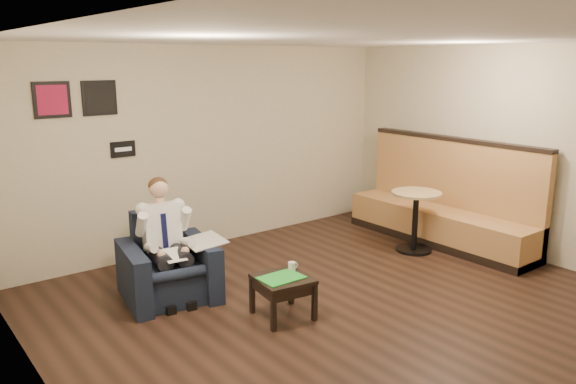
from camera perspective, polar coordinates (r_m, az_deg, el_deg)
ground at (r=6.09m, az=7.44°, el=-12.11°), size 6.00×6.00×0.00m
wall_back at (r=7.98m, az=-7.71°, el=4.52°), size 6.00×0.02×2.80m
wall_left at (r=4.13m, az=-22.89°, el=-4.68°), size 0.02×6.00×2.80m
wall_right at (r=8.03m, az=23.09°, el=3.62°), size 0.02×6.00×2.80m
ceiling at (r=5.51m, az=8.34°, el=15.24°), size 6.00×6.00×0.02m
seating_sign at (r=7.40m, az=-16.42°, el=4.20°), size 0.32×0.02×0.20m
art_print_left at (r=7.08m, az=-22.85°, el=8.62°), size 0.42×0.03×0.42m
art_print_right at (r=7.24m, az=-18.61°, el=9.04°), size 0.42×0.03×0.42m
armchair at (r=6.38m, az=-12.10°, el=-6.58°), size 1.11×1.11×0.93m
seated_man at (r=6.21m, az=-11.86°, el=-5.43°), size 0.75×1.00×1.27m
lap_papers at (r=6.14m, az=-11.57°, el=-6.29°), size 0.24×0.32×0.01m
newspaper at (r=6.34m, az=-8.53°, el=-4.94°), size 0.46×0.55×0.01m
side_table at (r=5.88m, az=-0.53°, el=-10.61°), size 0.60×0.60×0.44m
green_folder at (r=5.77m, az=-0.69°, el=-8.70°), size 0.44×0.31×0.01m
coffee_mug at (r=5.95m, az=0.40°, el=-7.56°), size 0.09×0.09×0.09m
smartphone at (r=5.94m, az=-0.85°, el=-8.03°), size 0.15×0.11×0.01m
banquette at (r=8.34m, az=15.29°, el=-0.04°), size 0.69×2.91×1.49m
cafe_table at (r=7.95m, az=12.78°, el=-2.95°), size 0.89×0.89×0.84m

